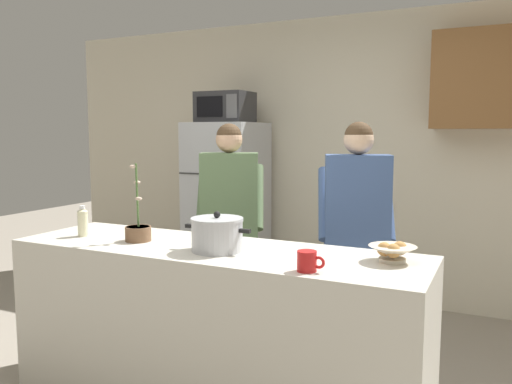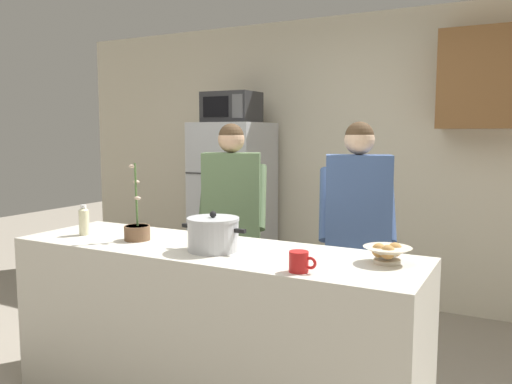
{
  "view_description": "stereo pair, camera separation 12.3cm",
  "coord_description": "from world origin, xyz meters",
  "px_view_note": "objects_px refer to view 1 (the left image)",
  "views": [
    {
      "loc": [
        1.42,
        -2.4,
        1.55
      ],
      "look_at": [
        0.0,
        0.55,
        1.17
      ],
      "focal_mm": 36.22,
      "sensor_mm": 36.0,
      "label": 1
    },
    {
      "loc": [
        1.53,
        -2.34,
        1.55
      ],
      "look_at": [
        0.0,
        0.55,
        1.17
      ],
      "focal_mm": 36.22,
      "sensor_mm": 36.0,
      "label": 2
    }
  ],
  "objects_px": {
    "refrigerator": "(227,210)",
    "bread_bowl": "(392,252)",
    "bottle_near_edge": "(83,221)",
    "person_by_sink": "(357,217)",
    "coffee_mug": "(308,261)",
    "microwave": "(225,107)",
    "cooking_pot": "(217,234)",
    "potted_orchid": "(138,231)",
    "person_near_pot": "(230,209)"
  },
  "relations": [
    {
      "from": "refrigerator",
      "to": "bread_bowl",
      "type": "relative_size",
      "value": 7.03
    },
    {
      "from": "refrigerator",
      "to": "bottle_near_edge",
      "type": "xyz_separation_m",
      "value": [
        0.07,
        -1.92,
        0.19
      ]
    },
    {
      "from": "person_by_sink",
      "to": "bread_bowl",
      "type": "distance_m",
      "value": 0.83
    },
    {
      "from": "bread_bowl",
      "to": "coffee_mug",
      "type": "bearing_deg",
      "value": -132.72
    },
    {
      "from": "coffee_mug",
      "to": "refrigerator",
      "type": "bearing_deg",
      "value": 126.99
    },
    {
      "from": "microwave",
      "to": "bottle_near_edge",
      "type": "bearing_deg",
      "value": -88.02
    },
    {
      "from": "microwave",
      "to": "cooking_pot",
      "type": "distance_m",
      "value": 2.27
    },
    {
      "from": "person_by_sink",
      "to": "coffee_mug",
      "type": "bearing_deg",
      "value": -86.87
    },
    {
      "from": "bread_bowl",
      "to": "potted_orchid",
      "type": "relative_size",
      "value": 0.52
    },
    {
      "from": "bottle_near_edge",
      "to": "cooking_pot",
      "type": "bearing_deg",
      "value": 0.72
    },
    {
      "from": "microwave",
      "to": "bread_bowl",
      "type": "height_order",
      "value": "microwave"
    },
    {
      "from": "person_near_pot",
      "to": "cooking_pot",
      "type": "distance_m",
      "value": 0.99
    },
    {
      "from": "cooking_pot",
      "to": "microwave",
      "type": "bearing_deg",
      "value": 117.88
    },
    {
      "from": "coffee_mug",
      "to": "potted_orchid",
      "type": "bearing_deg",
      "value": 169.84
    },
    {
      "from": "person_by_sink",
      "to": "bread_bowl",
      "type": "relative_size",
      "value": 6.92
    },
    {
      "from": "cooking_pot",
      "to": "bread_bowl",
      "type": "height_order",
      "value": "cooking_pot"
    },
    {
      "from": "coffee_mug",
      "to": "bread_bowl",
      "type": "height_order",
      "value": "bread_bowl"
    },
    {
      "from": "bread_bowl",
      "to": "refrigerator",
      "type": "bearing_deg",
      "value": 137.17
    },
    {
      "from": "person_near_pot",
      "to": "coffee_mug",
      "type": "distance_m",
      "value": 1.46
    },
    {
      "from": "person_by_sink",
      "to": "bottle_near_edge",
      "type": "bearing_deg",
      "value": -147.7
    },
    {
      "from": "bottle_near_edge",
      "to": "potted_orchid",
      "type": "height_order",
      "value": "potted_orchid"
    },
    {
      "from": "cooking_pot",
      "to": "potted_orchid",
      "type": "bearing_deg",
      "value": 177.71
    },
    {
      "from": "coffee_mug",
      "to": "bread_bowl",
      "type": "bearing_deg",
      "value": 47.28
    },
    {
      "from": "person_near_pot",
      "to": "person_by_sink",
      "type": "relative_size",
      "value": 1.0
    },
    {
      "from": "cooking_pot",
      "to": "bread_bowl",
      "type": "distance_m",
      "value": 0.9
    },
    {
      "from": "coffee_mug",
      "to": "bread_bowl",
      "type": "distance_m",
      "value": 0.46
    },
    {
      "from": "microwave",
      "to": "potted_orchid",
      "type": "bearing_deg",
      "value": -76.25
    },
    {
      "from": "cooking_pot",
      "to": "bottle_near_edge",
      "type": "height_order",
      "value": "cooking_pot"
    },
    {
      "from": "person_near_pot",
      "to": "person_by_sink",
      "type": "distance_m",
      "value": 0.93
    },
    {
      "from": "cooking_pot",
      "to": "bottle_near_edge",
      "type": "distance_m",
      "value": 0.93
    },
    {
      "from": "person_by_sink",
      "to": "bottle_near_edge",
      "type": "distance_m",
      "value": 1.71
    },
    {
      "from": "microwave",
      "to": "refrigerator",
      "type": "bearing_deg",
      "value": 90.07
    },
    {
      "from": "refrigerator",
      "to": "potted_orchid",
      "type": "bearing_deg",
      "value": -76.4
    },
    {
      "from": "microwave",
      "to": "bread_bowl",
      "type": "xyz_separation_m",
      "value": [
        1.89,
        -1.73,
        -0.81
      ]
    },
    {
      "from": "bottle_near_edge",
      "to": "person_near_pot",
      "type": "bearing_deg",
      "value": 60.28
    },
    {
      "from": "potted_orchid",
      "to": "bread_bowl",
      "type": "bearing_deg",
      "value": 5.56
    },
    {
      "from": "person_by_sink",
      "to": "coffee_mug",
      "type": "relative_size",
      "value": 12.34
    },
    {
      "from": "refrigerator",
      "to": "person_near_pot",
      "type": "xyz_separation_m",
      "value": [
        0.58,
        -1.01,
        0.18
      ]
    },
    {
      "from": "cooking_pot",
      "to": "potted_orchid",
      "type": "relative_size",
      "value": 0.86
    },
    {
      "from": "person_near_pot",
      "to": "potted_orchid",
      "type": "bearing_deg",
      "value": -98.28
    },
    {
      "from": "refrigerator",
      "to": "potted_orchid",
      "type": "xyz_separation_m",
      "value": [
        0.46,
        -1.89,
        0.16
      ]
    },
    {
      "from": "person_by_sink",
      "to": "coffee_mug",
      "type": "height_order",
      "value": "person_by_sink"
    },
    {
      "from": "microwave",
      "to": "person_near_pot",
      "type": "bearing_deg",
      "value": -59.51
    },
    {
      "from": "microwave",
      "to": "bread_bowl",
      "type": "distance_m",
      "value": 2.68
    },
    {
      "from": "refrigerator",
      "to": "cooking_pot",
      "type": "height_order",
      "value": "refrigerator"
    },
    {
      "from": "microwave",
      "to": "cooking_pot",
      "type": "height_order",
      "value": "microwave"
    },
    {
      "from": "person_by_sink",
      "to": "cooking_pot",
      "type": "height_order",
      "value": "person_by_sink"
    },
    {
      "from": "refrigerator",
      "to": "person_by_sink",
      "type": "xyz_separation_m",
      "value": [
        1.51,
        -1.01,
        0.18
      ]
    },
    {
      "from": "refrigerator",
      "to": "bottle_near_edge",
      "type": "distance_m",
      "value": 1.93
    },
    {
      "from": "person_by_sink",
      "to": "bottle_near_edge",
      "type": "relative_size",
      "value": 8.63
    }
  ]
}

